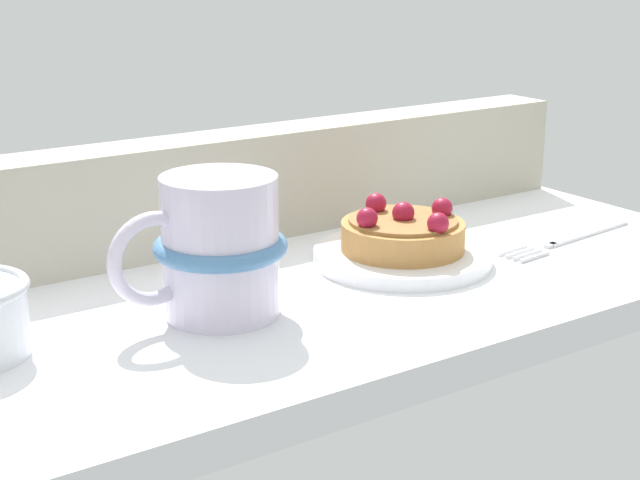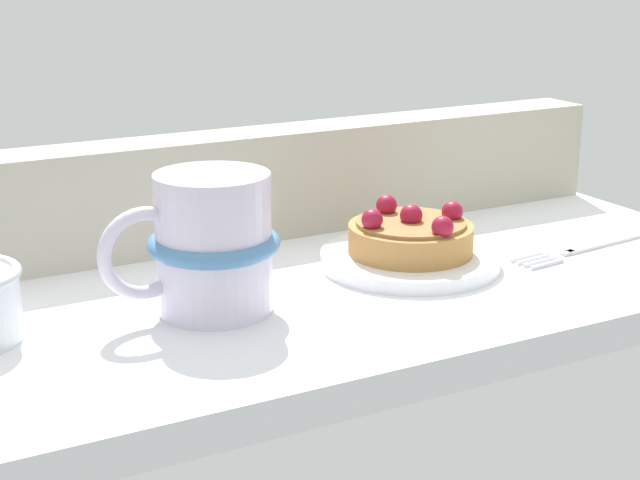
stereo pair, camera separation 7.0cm
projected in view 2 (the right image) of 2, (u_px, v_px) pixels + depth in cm
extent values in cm
cube|color=white|center=(330.00, 296.00, 72.63)|extent=(68.75, 31.43, 2.47)
cube|color=#B2AD99|center=(255.00, 184.00, 82.05)|extent=(67.38, 5.07, 8.93)
cylinder|color=white|center=(412.00, 260.00, 75.04)|extent=(13.90, 13.90, 1.08)
cylinder|color=white|center=(412.00, 263.00, 75.12)|extent=(7.64, 7.64, 0.54)
cylinder|color=#B77F42|center=(413.00, 240.00, 74.56)|extent=(9.60, 9.60, 2.22)
cylinder|color=olive|center=(413.00, 224.00, 74.19)|extent=(8.45, 8.45, 0.30)
sphere|color=maroon|center=(413.00, 216.00, 74.01)|extent=(1.74, 1.74, 1.74)
sphere|color=maroon|center=(452.00, 212.00, 75.12)|extent=(1.66, 1.66, 1.66)
sphere|color=maroon|center=(387.00, 205.00, 76.72)|extent=(1.67, 1.67, 1.67)
sphere|color=maroon|center=(372.00, 219.00, 72.71)|extent=(1.63, 1.63, 1.63)
sphere|color=maroon|center=(443.00, 227.00, 71.20)|extent=(1.64, 1.64, 1.64)
cylinder|color=silver|center=(214.00, 243.00, 65.04)|extent=(7.75, 7.75, 9.55)
torus|color=#4C7FB2|center=(214.00, 243.00, 65.04)|extent=(8.94, 8.94, 1.15)
torus|color=silver|center=(144.00, 254.00, 62.86)|extent=(6.26, 0.92, 6.26)
cube|color=silver|center=(612.00, 240.00, 80.87)|extent=(10.71, 1.84, 0.60)
cube|color=silver|center=(568.00, 251.00, 77.99)|extent=(1.25, 0.68, 0.60)
cube|color=silver|center=(527.00, 255.00, 76.97)|extent=(3.51, 0.61, 0.60)
cube|color=silver|center=(534.00, 258.00, 76.39)|extent=(3.51, 0.61, 0.60)
cube|color=silver|center=(541.00, 260.00, 75.81)|extent=(3.51, 0.61, 0.60)
cube|color=silver|center=(548.00, 263.00, 75.23)|extent=(3.51, 0.61, 0.60)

